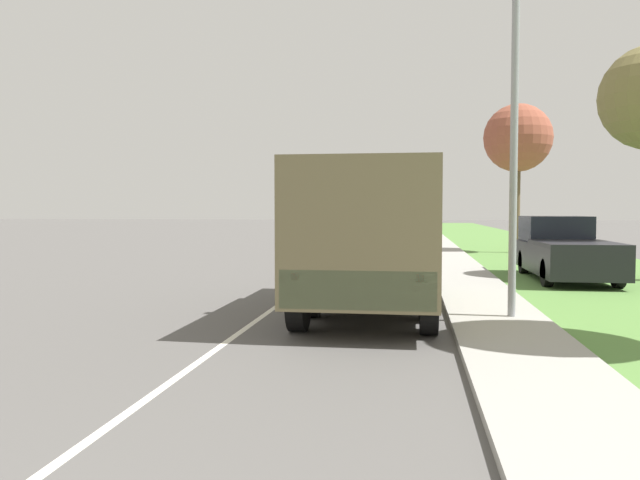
{
  "coord_description": "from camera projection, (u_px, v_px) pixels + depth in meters",
  "views": [
    {
      "loc": [
        2.89,
        -0.53,
        2.1
      ],
      "look_at": [
        0.83,
        13.5,
        1.41
      ],
      "focal_mm": 35.0,
      "sensor_mm": 36.0,
      "label": 1
    }
  ],
  "objects": [
    {
      "name": "ground_plane",
      "position": [
        366.0,
        242.0,
        40.58
      ],
      "size": [
        180.0,
        180.0,
        0.0
      ],
      "primitive_type": "plane",
      "color": "#565451"
    },
    {
      "name": "lane_centre_stripe",
      "position": [
        366.0,
        242.0,
        40.58
      ],
      "size": [
        0.12,
        120.0,
        0.0
      ],
      "color": "silver",
      "rests_on": "ground"
    },
    {
      "name": "sidewalk_right",
      "position": [
        436.0,
        242.0,
        39.92
      ],
      "size": [
        1.8,
        120.0,
        0.12
      ],
      "color": "#9E9B93",
      "rests_on": "ground"
    },
    {
      "name": "grass_strip_right",
      "position": [
        507.0,
        243.0,
        39.29
      ],
      "size": [
        7.0,
        120.0,
        0.02
      ],
      "color": "#56843D",
      "rests_on": "ground"
    },
    {
      "name": "military_truck",
      "position": [
        371.0,
        232.0,
        12.61
      ],
      "size": [
        2.52,
        6.75,
        2.94
      ],
      "color": "#545B3D",
      "rests_on": "ground"
    },
    {
      "name": "car_nearest_ahead",
      "position": [
        388.0,
        246.0,
        25.38
      ],
      "size": [
        1.72,
        3.93,
        1.36
      ],
      "color": "tan",
      "rests_on": "ground"
    },
    {
      "name": "car_second_ahead",
      "position": [
        398.0,
        234.0,
        38.27
      ],
      "size": [
        1.89,
        4.16,
        1.37
      ],
      "color": "black",
      "rests_on": "ground"
    },
    {
      "name": "pickup_truck",
      "position": [
        564.0,
        250.0,
        18.79
      ],
      "size": [
        2.06,
        5.42,
        1.88
      ],
      "color": "black",
      "rests_on": "grass_strip_right"
    },
    {
      "name": "lamp_post",
      "position": [
        502.0,
        104.0,
        11.43
      ],
      "size": [
        1.69,
        0.24,
        6.54
      ],
      "color": "gray",
      "rests_on": "sidewalk_right"
    },
    {
      "name": "tree_far_right",
      "position": [
        518.0,
        139.0,
        30.11
      ],
      "size": [
        3.27,
        3.27,
        7.2
      ],
      "color": "brown",
      "rests_on": "grass_strip_right"
    }
  ]
}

